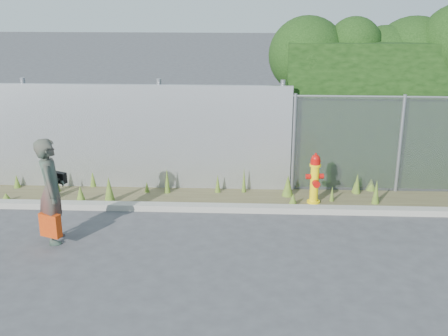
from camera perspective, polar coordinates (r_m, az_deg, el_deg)
ground at (r=9.10m, az=1.49°, el=-8.83°), size 80.00×80.00×0.00m
curb at (r=10.71m, az=1.71°, el=-4.12°), size 16.00×0.22×0.12m
weed_strip at (r=11.32m, az=1.29°, el=-2.36°), size 16.00×1.35×0.54m
corrugated_fence at (r=12.00m, az=-13.84°, el=3.12°), size 8.50×0.21×2.30m
hedge at (r=12.96m, az=20.96°, el=7.59°), size 7.68×2.26×3.77m
fire_hydrant at (r=11.05m, az=9.19°, el=-1.16°), size 0.35×0.31×1.03m
woman at (r=9.66m, az=-17.12°, el=-2.23°), size 0.56×0.73×1.79m
red_tote_bag at (r=9.65m, az=-17.22°, el=-5.56°), size 0.36×0.13×0.47m
black_shoulder_bag at (r=9.75m, az=-16.37°, el=-0.94°), size 0.24×0.10×0.18m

